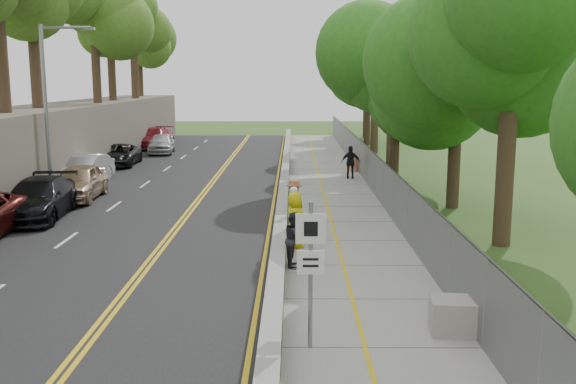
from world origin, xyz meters
TOP-DOWN VIEW (x-y plane):
  - ground at (0.00, 0.00)m, footprint 140.00×140.00m
  - road at (-5.40, 15.00)m, footprint 11.20×66.00m
  - sidewalk at (2.55, 15.00)m, footprint 4.20×66.00m
  - jersey_barrier at (0.25, 15.00)m, footprint 0.42×66.00m
  - chainlink_fence at (4.65, 15.00)m, footprint 0.04×66.00m
  - trees_fenceside at (7.00, 15.00)m, footprint 7.00×66.00m
  - streetlight at (-10.46, 14.00)m, footprint 2.52×0.22m
  - signpost at (1.05, -3.02)m, footprint 0.62×0.09m
  - construction_barrel at (4.30, 23.02)m, footprint 0.58×0.58m
  - concrete_block at (4.30, -2.16)m, footprint 1.23×0.97m
  - car_3 at (-9.55, 9.62)m, footprint 2.66×5.64m
  - car_4 at (-9.27, 13.67)m, footprint 2.12×4.85m
  - car_5 at (-10.37, 17.86)m, footprint 2.03×4.90m
  - car_6 at (-10.60, 25.49)m, footprint 2.50×5.04m
  - car_7 at (-10.60, 36.14)m, footprint 2.73×5.78m
  - car_8 at (-9.21, 32.34)m, footprint 2.20×4.57m
  - painter_0 at (0.75, 5.09)m, footprint 0.88×1.06m
  - painter_1 at (0.75, 7.31)m, footprint 0.48×0.66m
  - painter_2 at (0.75, 2.91)m, footprint 0.63×0.81m
  - painter_3 at (0.75, 8.67)m, footprint 0.86×1.22m
  - person_far at (3.91, 20.00)m, footprint 1.12×0.57m

SIDE VIEW (x-z plane):
  - ground at x=0.00m, z-range 0.00..0.00m
  - road at x=-5.40m, z-range 0.00..0.04m
  - sidewalk at x=2.55m, z-range 0.00..0.05m
  - jersey_barrier at x=0.25m, z-range 0.00..0.60m
  - concrete_block at x=4.30m, z-range 0.05..0.81m
  - construction_barrel at x=4.30m, z-range 0.05..1.01m
  - car_6 at x=-10.60m, z-range 0.04..1.41m
  - car_8 at x=-9.21m, z-range 0.04..1.54m
  - car_5 at x=-10.37m, z-range 0.04..1.62m
  - car_3 at x=-9.55m, z-range 0.04..1.63m
  - car_4 at x=-9.27m, z-range 0.04..1.67m
  - car_7 at x=-10.60m, z-range 0.04..1.67m
  - painter_2 at x=0.75m, z-range 0.05..1.69m
  - painter_1 at x=0.75m, z-range 0.05..1.71m
  - painter_3 at x=0.75m, z-range 0.05..1.76m
  - person_far at x=3.91m, z-range 0.05..1.88m
  - painter_0 at x=0.75m, z-range 0.05..1.91m
  - chainlink_fence at x=4.65m, z-range 0.00..2.00m
  - signpost at x=1.05m, z-range 0.41..3.51m
  - streetlight at x=-10.46m, z-range 0.64..8.64m
  - trees_fenceside at x=7.00m, z-range 0.00..14.00m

